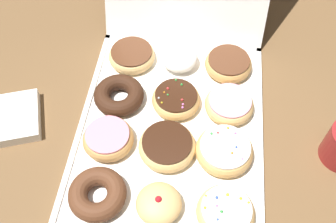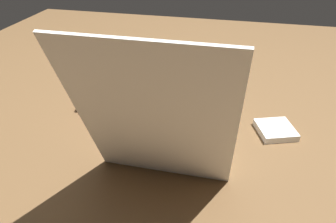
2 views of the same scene
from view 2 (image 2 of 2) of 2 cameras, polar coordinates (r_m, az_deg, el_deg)
The scene contains 17 objects.
ground_plane at distance 1.22m, azimuth 2.32°, elevation -2.34°, with size 3.00×3.00×0.00m, color brown.
donut_box at distance 1.22m, azimuth 2.32°, elevation -2.13°, with size 0.41×0.54×0.01m.
box_lid_open at distance 0.77m, azimuth -2.55°, elevation -2.29°, with size 0.41×0.55×0.01m, color white.
chocolate_cake_ring_donut_0 at distance 1.35m, azimuth 8.97°, elevation 2.45°, with size 0.12×0.12×0.04m.
jelly_filled_donut_1 at distance 1.36m, azimuth 3.78°, elevation 3.32°, with size 0.09×0.09×0.05m.
sprinkle_donut_2 at distance 1.38m, azimuth -1.41°, elevation 3.83°, with size 0.11×0.11×0.04m.
pink_frosted_donut_3 at distance 1.24m, azimuth 8.69°, elevation -0.42°, with size 0.11×0.11×0.04m.
chocolate_frosted_donut_4 at distance 1.25m, azimuth 2.70°, elevation 0.42°, with size 0.12×0.12×0.04m.
sprinkle_donut_5 at distance 1.27m, azimuth -2.54°, elevation 0.95°, with size 0.12×0.12×0.04m.
chocolate_cake_ring_donut_6 at distance 1.14m, azimuth 8.12°, elevation -3.67°, with size 0.12×0.12×0.04m.
sprinkle_donut_7 at distance 1.15m, azimuth 1.49°, elevation -2.91°, with size 0.11×0.11×0.04m.
pink_frosted_donut_8 at distance 1.17m, azimuth -4.39°, elevation -2.17°, with size 0.11×0.11×0.04m.
chocolate_frosted_donut_9 at distance 1.04m, azimuth 6.95°, elevation -7.76°, with size 0.12×0.12×0.03m.
powdered_filled_donut_10 at distance 1.05m, azimuth 0.47°, elevation -6.71°, with size 0.09×0.09×0.05m.
chocolate_frosted_donut_11 at distance 1.08m, azimuth -5.98°, elevation -5.94°, with size 0.12×0.12×0.04m.
coffee_mug at distance 1.32m, azimuth -13.76°, elevation 1.97°, with size 0.11×0.09×0.09m.
napkin_stack at distance 1.23m, azimuth 19.51°, elevation -3.26°, with size 0.13×0.13×0.03m, color white.
Camera 2 is at (-0.17, 0.98, 0.70)m, focal length 32.51 mm.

